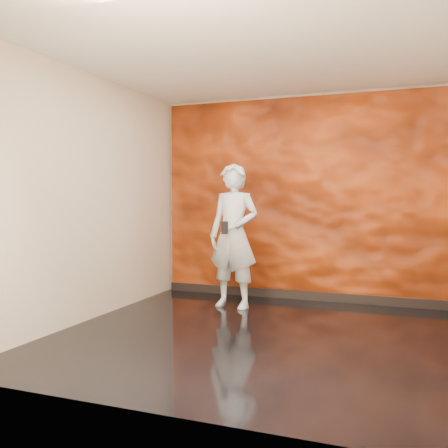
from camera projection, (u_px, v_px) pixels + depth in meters
The scene contains 5 objects.
room at pixel (259, 197), 4.97m from camera, with size 4.02×4.02×2.81m.
feature_wall at pixel (301, 199), 6.80m from camera, with size 3.90×0.06×2.75m, color #DA480D.
baseboard at pixel (299, 295), 6.83m from camera, with size 3.90×0.04×0.12m, color black.
man at pixel (234, 236), 6.31m from camera, with size 0.66×0.44×1.82m, color #A9AEB8.
phone at pixel (225, 228), 6.07m from camera, with size 0.08×0.02×0.16m, color black.
Camera 1 is at (1.45, -4.78, 1.39)m, focal length 40.00 mm.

